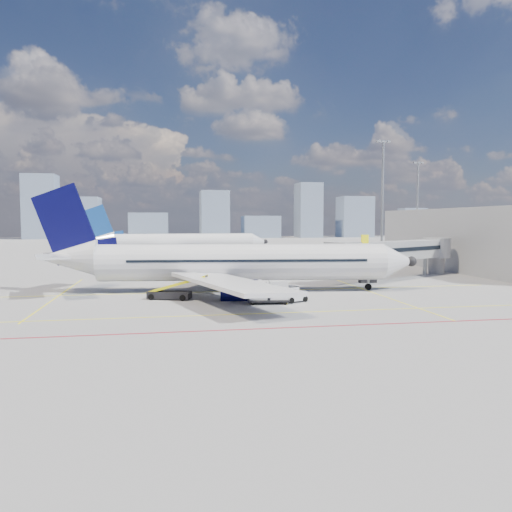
{
  "coord_description": "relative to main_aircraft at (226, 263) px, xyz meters",
  "views": [
    {
      "loc": [
        -8.65,
        -47.75,
        7.95
      ],
      "look_at": [
        1.4,
        7.84,
        4.0
      ],
      "focal_mm": 35.0,
      "sensor_mm": 36.0,
      "label": 1
    }
  ],
  "objects": [
    {
      "name": "main_aircraft",
      "position": [
        0.0,
        0.0,
        0.0
      ],
      "size": [
        43.21,
        37.57,
        12.65
      ],
      "rotation": [
        0.0,
        0.0,
        -0.12
      ],
      "color": "silver",
      "rests_on": "ground"
    },
    {
      "name": "terminal_block",
      "position": [
        41.9,
        17.78,
        1.78
      ],
      "size": [
        10.0,
        42.0,
        10.0
      ],
      "color": "#919499",
      "rests_on": "ground"
    },
    {
      "name": "jet_bridge",
      "position": [
        25.46,
        8.69,
        0.53
      ],
      "size": [
        23.55,
        15.78,
        6.3
      ],
      "color": "#919499",
      "rests_on": "ground"
    },
    {
      "name": "floodlight_mast_ne",
      "position": [
        39.95,
        46.78,
        10.37
      ],
      "size": [
        3.2,
        0.61,
        25.45
      ],
      "color": "gray",
      "rests_on": "ground"
    },
    {
      "name": "floodlight_mast_far",
      "position": [
        66.95,
        81.78,
        10.37
      ],
      "size": [
        3.2,
        0.61,
        25.45
      ],
      "color": "gray",
      "rests_on": "ground"
    },
    {
      "name": "cargo_dolly",
      "position": [
        2.93,
        -9.28,
        -2.02
      ],
      "size": [
        4.15,
        2.17,
        2.19
      ],
      "rotation": [
        0.0,
        0.0,
        -0.1
      ],
      "color": "black",
      "rests_on": "ground"
    },
    {
      "name": "second_aircraft",
      "position": [
        -4.32,
        54.53,
        0.01
      ],
      "size": [
        40.29,
        35.1,
        11.74
      ],
      "rotation": [
        0.0,
        0.0,
        0.03
      ],
      "color": "silver",
      "rests_on": "ground"
    },
    {
      "name": "ground",
      "position": [
        1.95,
        -8.22,
        -3.22
      ],
      "size": [
        420.0,
        420.0,
        0.0
      ],
      "primitive_type": "plane",
      "color": "gray",
      "rests_on": "ground"
    },
    {
      "name": "distant_skyline",
      "position": [
        -18.54,
        181.78,
        7.39
      ],
      "size": [
        250.31,
        15.96,
        28.73
      ],
      "color": "slate",
      "rests_on": "ground"
    },
    {
      "name": "ramp_worker",
      "position": [
        4.62,
        -9.87,
        -2.37
      ],
      "size": [
        0.57,
        0.71,
        1.68
      ],
      "primitive_type": "imported",
      "rotation": [
        0.0,
        0.0,
        1.27
      ],
      "color": "yellow",
      "rests_on": "ground"
    },
    {
      "name": "baggage_tug",
      "position": [
        5.59,
        -8.75,
        -2.44
      ],
      "size": [
        2.67,
        2.2,
        1.62
      ],
      "rotation": [
        0.0,
        0.0,
        0.41
      ],
      "color": "silver",
      "rests_on": "ground"
    },
    {
      "name": "belt_loader",
      "position": [
        -6.28,
        -4.92,
        -2.56
      ],
      "size": [
        6.25,
        3.39,
        2.54
      ],
      "rotation": [
        0.0,
        0.0,
        -0.35
      ],
      "color": "black",
      "rests_on": "ground"
    },
    {
      "name": "apron_markings",
      "position": [
        1.37,
        -12.13,
        -3.21
      ],
      "size": [
        90.0,
        35.12,
        0.01
      ],
      "color": "#FFF70D",
      "rests_on": "ground"
    }
  ]
}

